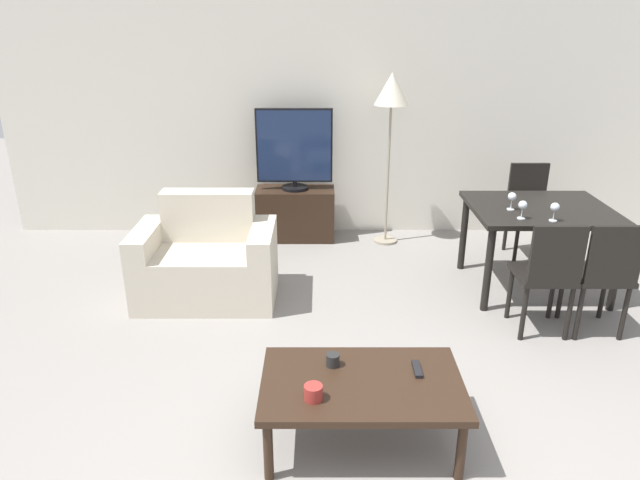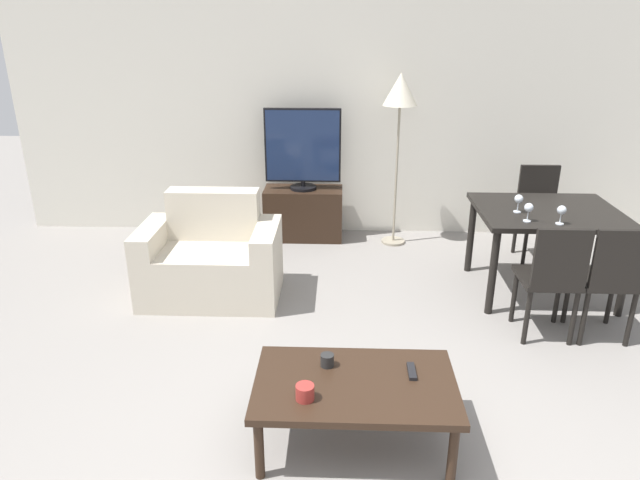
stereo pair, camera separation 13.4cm
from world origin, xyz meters
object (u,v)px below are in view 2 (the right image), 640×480
object	(u,v)px
cup_colored_far	(327,360)
dining_chair_far	(539,207)
dining_chair_near	(552,275)
dining_chair_near_right	(610,276)
tv_stand	(303,213)
remote_primary	(412,371)
tv	(303,149)
wine_glass_center	(562,211)
coffee_table	(355,388)
dining_table	(547,220)
floor_lamp	(400,98)
cup_white_near	(305,392)
wine_glass_left	(529,209)
wine_glass_right	(519,200)
armchair	(211,261)

from	to	relation	value
cup_colored_far	dining_chair_far	bearing A→B (deg)	52.68
dining_chair_near	dining_chair_near_right	bearing A→B (deg)	0.00
tv_stand	remote_primary	xyz separation A→B (m)	(0.79, -3.02, 0.14)
tv	cup_colored_far	xyz separation A→B (m)	(0.33, -2.97, -0.52)
wine_glass_center	coffee_table	bearing A→B (deg)	-134.76
dining_table	dining_chair_far	size ratio (longest dim) A/B	1.27
floor_lamp	cup_colored_far	size ratio (longest dim) A/B	22.83
tv_stand	coffee_table	xyz separation A→B (m)	(0.48, -3.12, 0.08)
dining_chair_near	dining_chair_near_right	world-z (taller)	same
remote_primary	coffee_table	bearing A→B (deg)	-162.99
tv	coffee_table	distance (m)	3.21
remote_primary	wine_glass_center	xyz separation A→B (m)	(1.25, 1.48, 0.43)
tv_stand	wine_glass_center	world-z (taller)	wine_glass_center
floor_lamp	cup_white_near	xyz separation A→B (m)	(-0.71, -3.16, -1.04)
cup_colored_far	wine_glass_left	world-z (taller)	wine_glass_left
wine_glass_right	remote_primary	bearing A→B (deg)	-120.05
coffee_table	dining_chair_near_right	distance (m)	2.13
remote_primary	wine_glass_right	bearing A→B (deg)	59.95
wine_glass_right	wine_glass_center	bearing A→B (deg)	-48.65
wine_glass_center	wine_glass_right	size ratio (longest dim) A/B	1.00
coffee_table	wine_glass_center	world-z (taller)	wine_glass_center
tv_stand	tv	bearing A→B (deg)	-90.00
tv_stand	wine_glass_right	world-z (taller)	wine_glass_right
dining_chair_near_right	tv	bearing A→B (deg)	139.15
armchair	coffee_table	distance (m)	2.09
remote_primary	tv	bearing A→B (deg)	104.58
dining_table	armchair	bearing A→B (deg)	-176.33
dining_chair_far	wine_glass_center	xyz separation A→B (m)	(-0.23, -1.12, 0.33)
dining_chair_near	floor_lamp	size ratio (longest dim) A/B	0.52
dining_chair_near_right	coffee_table	bearing A→B (deg)	-147.28
tv_stand	dining_chair_near_right	world-z (taller)	dining_chair_near_right
armchair	tv_stand	distance (m)	1.53
remote_primary	wine_glass_left	bearing A→B (deg)	56.17
dining_chair_far	cup_white_near	xyz separation A→B (m)	(-2.05, -2.85, -0.07)
dining_chair_near	coffee_table	bearing A→B (deg)	-140.50
coffee_table	remote_primary	distance (m)	0.32
dining_chair_near	floor_lamp	world-z (taller)	floor_lamp
coffee_table	wine_glass_left	xyz separation A→B (m)	(1.33, 1.62, 0.48)
tv	armchair	bearing A→B (deg)	-116.11
dining_chair_near_right	wine_glass_center	size ratio (longest dim) A/B	6.06
dining_chair_near	remote_primary	distance (m)	1.52
tv	wine_glass_right	xyz separation A→B (m)	(1.80, -1.27, -0.11)
floor_lamp	wine_glass_left	xyz separation A→B (m)	(0.87, -1.38, -0.64)
tv_stand	dining_chair_near_right	size ratio (longest dim) A/B	0.91
tv	cup_colored_far	bearing A→B (deg)	-83.70
dining_chair_near	dining_table	bearing A→B (deg)	75.63
cup_white_near	wine_glass_right	distance (m)	2.57
coffee_table	dining_chair_near_right	xyz separation A→B (m)	(1.79, 1.15, 0.15)
dining_table	wine_glass_center	distance (m)	0.40
armchair	tv_stand	size ratio (longest dim) A/B	1.38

